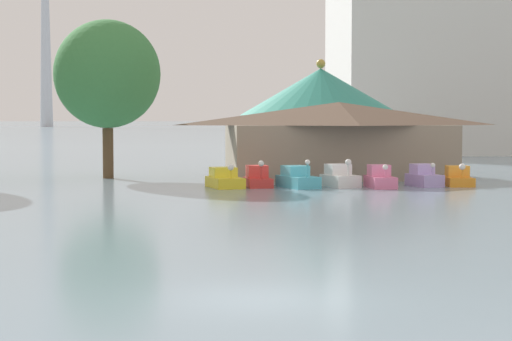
{
  "coord_description": "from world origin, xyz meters",
  "views": [
    {
      "loc": [
        -2.82,
        -20.09,
        4.22
      ],
      "look_at": [
        3.18,
        24.46,
        1.52
      ],
      "focal_mm": 62.02,
      "sensor_mm": 36.0,
      "label": 1
    }
  ],
  "objects_px": {
    "green_roof_pavilion": "(321,112)",
    "background_building_block": "(465,67)",
    "pedal_boat_yellow": "(225,179)",
    "pedal_boat_cyan": "(297,179)",
    "pedal_boat_orange": "(458,178)",
    "pedal_boat_lavender": "(424,177)",
    "pedal_boat_red": "(258,178)",
    "boathouse": "(339,138)",
    "shoreline_tree_mid": "(107,74)",
    "pedal_boat_pink": "(380,179)",
    "pedal_boat_white": "(340,178)"
  },
  "relations": [
    {
      "from": "pedal_boat_white",
      "to": "pedal_boat_orange",
      "type": "height_order",
      "value": "pedal_boat_white"
    },
    {
      "from": "pedal_boat_orange",
      "to": "shoreline_tree_mid",
      "type": "xyz_separation_m",
      "value": [
        -21.61,
        10.02,
        6.71
      ]
    },
    {
      "from": "pedal_boat_yellow",
      "to": "boathouse",
      "type": "relative_size",
      "value": 0.2
    },
    {
      "from": "pedal_boat_cyan",
      "to": "pedal_boat_pink",
      "type": "distance_m",
      "value": 4.98
    },
    {
      "from": "pedal_boat_lavender",
      "to": "pedal_boat_cyan",
      "type": "bearing_deg",
      "value": -99.99
    },
    {
      "from": "pedal_boat_red",
      "to": "pedal_boat_orange",
      "type": "relative_size",
      "value": 1.08
    },
    {
      "from": "pedal_boat_yellow",
      "to": "pedal_boat_cyan",
      "type": "xyz_separation_m",
      "value": [
        4.34,
        -0.71,
        0.04
      ]
    },
    {
      "from": "pedal_boat_white",
      "to": "boathouse",
      "type": "distance_m",
      "value": 8.07
    },
    {
      "from": "pedal_boat_yellow",
      "to": "pedal_boat_white",
      "type": "height_order",
      "value": "pedal_boat_white"
    },
    {
      "from": "pedal_boat_yellow",
      "to": "shoreline_tree_mid",
      "type": "bearing_deg",
      "value": -152.77
    },
    {
      "from": "pedal_boat_orange",
      "to": "pedal_boat_lavender",
      "type": "bearing_deg",
      "value": -90.51
    },
    {
      "from": "pedal_boat_lavender",
      "to": "pedal_boat_white",
      "type": "bearing_deg",
      "value": -101.82
    },
    {
      "from": "pedal_boat_red",
      "to": "boathouse",
      "type": "bearing_deg",
      "value": 133.43
    },
    {
      "from": "shoreline_tree_mid",
      "to": "pedal_boat_pink",
      "type": "bearing_deg",
      "value": -32.5
    },
    {
      "from": "background_building_block",
      "to": "pedal_boat_white",
      "type": "bearing_deg",
      "value": -119.0
    },
    {
      "from": "pedal_boat_cyan",
      "to": "background_building_block",
      "type": "xyz_separation_m",
      "value": [
        28.05,
        46.02,
        9.57
      ]
    },
    {
      "from": "pedal_boat_lavender",
      "to": "boathouse",
      "type": "distance_m",
      "value": 8.76
    },
    {
      "from": "shoreline_tree_mid",
      "to": "background_building_block",
      "type": "height_order",
      "value": "background_building_block"
    },
    {
      "from": "pedal_boat_orange",
      "to": "green_roof_pavilion",
      "type": "height_order",
      "value": "green_roof_pavilion"
    },
    {
      "from": "pedal_boat_pink",
      "to": "pedal_boat_lavender",
      "type": "xyz_separation_m",
      "value": [
        2.99,
        0.75,
        0.0
      ]
    },
    {
      "from": "boathouse",
      "to": "pedal_boat_red",
      "type": "bearing_deg",
      "value": -133.79
    },
    {
      "from": "green_roof_pavilion",
      "to": "pedal_boat_orange",
      "type": "bearing_deg",
      "value": -68.51
    },
    {
      "from": "pedal_boat_cyan",
      "to": "boathouse",
      "type": "height_order",
      "value": "boathouse"
    },
    {
      "from": "boathouse",
      "to": "shoreline_tree_mid",
      "type": "relative_size",
      "value": 1.48
    },
    {
      "from": "pedal_boat_lavender",
      "to": "pedal_boat_orange",
      "type": "bearing_deg",
      "value": 72.5
    },
    {
      "from": "pedal_boat_red",
      "to": "shoreline_tree_mid",
      "type": "distance_m",
      "value": 14.57
    },
    {
      "from": "pedal_boat_cyan",
      "to": "pedal_boat_pink",
      "type": "xyz_separation_m",
      "value": [
        4.95,
        -0.61,
        0.01
      ]
    },
    {
      "from": "pedal_boat_white",
      "to": "background_building_block",
      "type": "relative_size",
      "value": 0.09
    },
    {
      "from": "pedal_boat_pink",
      "to": "pedal_boat_cyan",
      "type": "bearing_deg",
      "value": -95.77
    },
    {
      "from": "pedal_boat_pink",
      "to": "pedal_boat_orange",
      "type": "height_order",
      "value": "pedal_boat_pink"
    },
    {
      "from": "pedal_boat_orange",
      "to": "pedal_boat_yellow",
      "type": "bearing_deg",
      "value": -87.22
    },
    {
      "from": "pedal_boat_white",
      "to": "pedal_boat_pink",
      "type": "relative_size",
      "value": 0.95
    },
    {
      "from": "pedal_boat_pink",
      "to": "pedal_boat_lavender",
      "type": "bearing_deg",
      "value": 105.21
    },
    {
      "from": "pedal_boat_yellow",
      "to": "pedal_boat_red",
      "type": "relative_size",
      "value": 1.27
    },
    {
      "from": "green_roof_pavilion",
      "to": "pedal_boat_cyan",
      "type": "bearing_deg",
      "value": -107.15
    },
    {
      "from": "pedal_boat_yellow",
      "to": "pedal_boat_pink",
      "type": "distance_m",
      "value": 9.38
    },
    {
      "from": "pedal_boat_red",
      "to": "pedal_boat_white",
      "type": "relative_size",
      "value": 0.94
    },
    {
      "from": "pedal_boat_orange",
      "to": "pedal_boat_red",
      "type": "bearing_deg",
      "value": -88.6
    },
    {
      "from": "pedal_boat_pink",
      "to": "background_building_block",
      "type": "distance_m",
      "value": 52.91
    },
    {
      "from": "green_roof_pavilion",
      "to": "background_building_block",
      "type": "distance_m",
      "value": 39.99
    },
    {
      "from": "pedal_boat_red",
      "to": "pedal_boat_cyan",
      "type": "relative_size",
      "value": 0.78
    },
    {
      "from": "pedal_boat_yellow",
      "to": "pedal_boat_cyan",
      "type": "bearing_deg",
      "value": 69.83
    },
    {
      "from": "pedal_boat_lavender",
      "to": "background_building_block",
      "type": "relative_size",
      "value": 0.09
    },
    {
      "from": "pedal_boat_yellow",
      "to": "shoreline_tree_mid",
      "type": "distance_m",
      "value": 13.5
    },
    {
      "from": "pedal_boat_pink",
      "to": "pedal_boat_orange",
      "type": "distance_m",
      "value": 5.12
    },
    {
      "from": "pedal_boat_yellow",
      "to": "shoreline_tree_mid",
      "type": "relative_size",
      "value": 0.3
    },
    {
      "from": "green_roof_pavilion",
      "to": "shoreline_tree_mid",
      "type": "bearing_deg",
      "value": -164.85
    },
    {
      "from": "pedal_boat_white",
      "to": "background_building_block",
      "type": "height_order",
      "value": "background_building_block"
    },
    {
      "from": "green_roof_pavilion",
      "to": "shoreline_tree_mid",
      "type": "relative_size",
      "value": 1.14
    },
    {
      "from": "pedal_boat_red",
      "to": "green_roof_pavilion",
      "type": "distance_m",
      "value": 15.49
    }
  ]
}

